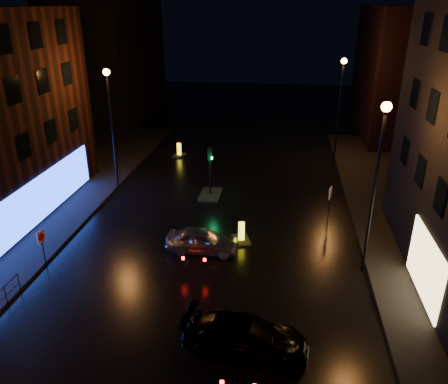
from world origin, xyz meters
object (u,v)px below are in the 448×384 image
Objects in this scene: dark_sedan at (245,336)px; bollard_far at (179,153)px; road_sign_right at (330,196)px; road_sign_left at (42,240)px; silver_hatchback at (203,240)px; bollard_near at (241,237)px; traffic_signal at (210,189)px.

bollard_far is (-7.82, 22.22, -0.45)m from dark_sedan.
road_sign_right reaches higher than bollard_far.
dark_sedan is 12.18m from road_sign_right.
road_sign_right reaches higher than dark_sedan.
silver_hatchback is at bearing 31.12° from road_sign_left.
road_sign_left is 16.05m from road_sign_right.
road_sign_right is at bearing 38.62° from road_sign_left.
silver_hatchback is 2.38m from bollard_near.
silver_hatchback is 16.05m from bollard_far.
bollard_near is 6.06m from road_sign_right.
bollard_far is at bearing 98.30° from bollard_near.
road_sign_right reaches higher than road_sign_left.
traffic_signal is 8.95m from bollard_far.
bollard_near is at bearing 34.73° from road_sign_left.
bollard_near is at bearing -65.33° from traffic_signal.
silver_hatchback is 2.63× the size of bollard_far.
road_sign_left is at bearing -85.67° from bollard_far.
road_sign_left reaches higher than silver_hatchback.
bollard_near is 1.06× the size of bollard_far.
traffic_signal is 1.70× the size of road_sign_left.
bollard_far is 0.72× the size of road_sign_left.
traffic_signal is 6.59m from bollard_near.
silver_hatchback is (0.82, -7.32, 0.15)m from traffic_signal.
road_sign_left is at bearing 45.94° from road_sign_right.
silver_hatchback is 7.52m from dark_sedan.
road_sign_right is at bearing -54.79° from silver_hatchback.
road_sign_left is at bearing 110.50° from silver_hatchback.
traffic_signal is at bearing 68.21° from road_sign_left.
road_sign_right is at bearing 15.24° from bollard_near.
bollard_far is (-6.82, 13.95, -0.01)m from bollard_near.
road_sign_left is at bearing 73.99° from dark_sedan.
dark_sedan is 11.36m from road_sign_left.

